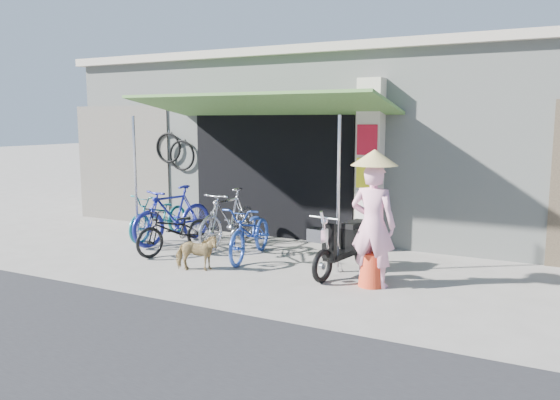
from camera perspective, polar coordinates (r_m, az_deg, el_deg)
The scene contains 13 objects.
ground at distance 8.10m, azimuth -1.94°, elevation -8.03°, with size 80.00×80.00×0.00m, color gray.
bicycle_shop at distance 12.49m, azimuth 9.36°, elevation 6.16°, with size 12.30×5.30×3.66m.
shop_pillar at distance 9.73m, azimuth 9.42°, elevation 3.60°, with size 0.42×0.44×3.00m.
awning at distance 9.64m, azimuth -2.09°, elevation 9.71°, with size 4.60×1.88×2.72m.
neighbour_left at distance 12.87m, azimuth -16.13°, elevation 3.62°, with size 2.60×0.06×2.60m, color #6B665B.
bike_teal at distance 10.84m, azimuth -12.47°, elevation -1.63°, with size 0.59×1.69×0.89m, color #18676C.
bike_blue at distance 10.35m, azimuth -11.13°, elevation -1.54°, with size 0.50×1.78×1.07m, color navy.
bike_black at distance 9.60m, azimuth -10.86°, elevation -3.09°, with size 0.54×1.55×0.81m, color black.
bike_silver at distance 9.90m, azimuth -5.39°, elevation -1.90°, with size 0.50×1.76×1.06m, color #ABABB0.
bike_navy at distance 9.05m, azimuth -3.07°, elevation -3.37°, with size 0.60×1.71×0.90m, color #2341A1.
street_dog at distance 8.44m, azimuth -8.73°, elevation -5.47°, with size 0.30×0.67×0.56m, color #997151.
moped at distance 8.25m, azimuth 6.85°, elevation -4.68°, with size 0.56×1.66×0.95m.
nun at distance 7.56m, azimuth 9.70°, elevation -2.09°, with size 0.64×0.64×1.90m.
Camera 1 is at (3.74, -6.81, 2.27)m, focal length 35.00 mm.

